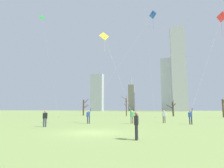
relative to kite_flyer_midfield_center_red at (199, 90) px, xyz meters
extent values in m
plane|color=#7A934C|center=(-9.59, -10.55, -4.03)|extent=(400.00, 400.00, 0.00)
cylinder|color=#33384C|center=(-1.29, -0.63, -3.61)|extent=(0.14, 0.14, 0.85)
cylinder|color=#33384C|center=(-1.07, -0.60, -3.61)|extent=(0.14, 0.14, 0.85)
cube|color=#2D4CA5|center=(-1.18, -0.61, -2.91)|extent=(0.37, 0.25, 0.54)
sphere|color=#9E7051|center=(-1.18, -0.61, -2.52)|extent=(0.22, 0.22, 0.22)
cylinder|color=#2D4CA5|center=(-1.39, -0.65, -2.95)|extent=(0.09, 0.09, 0.55)
cylinder|color=#2D4CA5|center=(-0.97, -0.58, -2.44)|extent=(0.21, 0.12, 0.56)
cube|color=red|center=(3.71, 1.93, 9.80)|extent=(1.45, 0.44, 1.47)
cylinder|color=black|center=(3.71, 1.93, 9.80)|extent=(0.15, 0.26, 0.96)
cylinder|color=red|center=(3.63, 2.07, 8.19)|extent=(0.02, 0.02, 2.08)
cylinder|color=silver|center=(1.37, 0.67, 3.80)|extent=(4.69, 2.52, 11.99)
cylinder|color=#33384C|center=(-13.18, -2.50, -3.61)|extent=(0.14, 0.14, 0.85)
cylinder|color=#33384C|center=(-12.97, -2.44, -3.61)|extent=(0.14, 0.14, 0.85)
cube|color=#2D4CA5|center=(-13.08, -2.47, -2.91)|extent=(0.38, 0.28, 0.54)
sphere|color=tan|center=(-13.08, -2.47, -2.52)|extent=(0.22, 0.22, 0.22)
cylinder|color=#2D4CA5|center=(-13.28, -2.52, -2.95)|extent=(0.09, 0.09, 0.55)
cylinder|color=#2D4CA5|center=(-12.88, -2.41, -2.44)|extent=(0.22, 0.14, 0.56)
cube|color=blue|center=(-5.06, -2.26, 9.09)|extent=(0.91, 0.51, 0.90)
cylinder|color=black|center=(-5.06, -2.26, 9.09)|extent=(0.02, 0.43, 0.54)
cylinder|color=blue|center=(-5.06, -2.02, 8.08)|extent=(0.02, 0.02, 1.40)
cylinder|color=silver|center=(-8.97, -2.34, 3.45)|extent=(7.83, 0.17, 11.28)
cylinder|color=#726656|center=(-7.85, -1.10, -3.61)|extent=(0.14, 0.14, 0.85)
cylinder|color=#726656|center=(-8.03, -1.23, -3.61)|extent=(0.14, 0.14, 0.85)
cube|color=#338C4C|center=(-7.94, -1.17, -2.91)|extent=(0.39, 0.36, 0.54)
sphere|color=beige|center=(-7.94, -1.17, -2.52)|extent=(0.22, 0.22, 0.22)
cylinder|color=#338C4C|center=(-7.77, -1.04, -2.95)|extent=(0.09, 0.09, 0.55)
cylinder|color=#338C4C|center=(-8.11, -1.29, -2.44)|extent=(0.22, 0.19, 0.56)
cube|color=yellow|center=(-10.76, -3.79, 6.33)|extent=(1.09, 0.48, 1.11)
cylinder|color=black|center=(-10.76, -3.79, 6.33)|extent=(0.26, 0.27, 0.70)
cylinder|color=yellow|center=(-10.62, -3.94, 5.11)|extent=(0.02, 0.02, 1.62)
cylinder|color=silver|center=(-9.43, -2.54, 2.07)|extent=(2.67, 2.52, 8.52)
cylinder|color=#33384C|center=(-15.85, -7.53, -3.61)|extent=(0.14, 0.14, 0.85)
cylinder|color=#33384C|center=(-15.63, -7.51, -3.61)|extent=(0.14, 0.14, 0.85)
cube|color=black|center=(-15.74, -7.52, -2.91)|extent=(0.35, 0.22, 0.54)
sphere|color=#9E7051|center=(-15.74, -7.52, -2.52)|extent=(0.22, 0.22, 0.22)
cylinder|color=black|center=(-15.95, -7.53, -2.95)|extent=(0.09, 0.09, 0.55)
cylinder|color=black|center=(-15.53, -7.51, -2.95)|extent=(0.09, 0.09, 0.55)
cylinder|color=#726656|center=(-4.23, 0.86, -3.61)|extent=(0.14, 0.14, 0.85)
cylinder|color=#726656|center=(-4.01, 0.83, -3.61)|extent=(0.14, 0.14, 0.85)
cube|color=white|center=(-4.12, 0.85, -2.91)|extent=(0.36, 0.24, 0.54)
sphere|color=tan|center=(-4.12, 0.85, -2.52)|extent=(0.22, 0.22, 0.22)
cylinder|color=white|center=(-4.33, 0.87, -2.95)|extent=(0.09, 0.09, 0.55)
cylinder|color=white|center=(-3.91, 0.82, -2.95)|extent=(0.09, 0.09, 0.55)
cylinder|color=black|center=(-5.93, -13.31, -3.61)|extent=(0.14, 0.14, 0.85)
cylinder|color=black|center=(-5.92, -13.09, -3.61)|extent=(0.14, 0.14, 0.85)
cube|color=black|center=(-5.93, -13.20, -2.91)|extent=(0.22, 0.35, 0.54)
sphere|color=#9E7051|center=(-5.93, -13.20, -2.52)|extent=(0.22, 0.22, 0.22)
cylinder|color=black|center=(-5.94, -13.41, -2.95)|extent=(0.09, 0.09, 0.55)
cylinder|color=black|center=(-5.91, -12.99, -2.95)|extent=(0.09, 0.09, 0.55)
cylinder|color=silver|center=(-6.45, 14.44, 8.93)|extent=(1.61, 5.36, 25.84)
cylinder|color=#3F3833|center=(-5.65, 17.11, -3.99)|extent=(0.10, 0.10, 0.08)
cube|color=green|center=(-29.80, 10.69, 18.28)|extent=(1.17, 0.52, 1.25)
cylinder|color=black|center=(-29.80, 10.69, 18.28)|extent=(0.12, 0.17, 0.82)
cylinder|color=silver|center=(-27.95, 11.89, 7.15)|extent=(3.70, 2.40, 22.28)
cylinder|color=#3F3833|center=(-26.11, 13.08, -3.99)|extent=(0.10, 0.10, 0.08)
cylinder|color=#4C3828|center=(-12.91, 23.35, -1.77)|extent=(0.26, 0.26, 4.54)
cylinder|color=#4C3828|center=(-12.68, 24.11, -0.13)|extent=(0.56, 1.60, 0.94)
cylinder|color=#4C3828|center=(-13.48, 23.17, 0.49)|extent=(1.26, 0.50, 0.91)
cylinder|color=#4C3828|center=(-12.80, 22.59, 0.59)|extent=(0.33, 1.58, 1.08)
cylinder|color=#4C3828|center=(-12.85, 22.43, -0.80)|extent=(0.23, 1.89, 0.94)
cylinder|color=#4C3828|center=(-13.10, 22.89, -1.24)|extent=(0.51, 1.01, 0.78)
cylinder|color=#423326|center=(-1.50, 24.82, -2.24)|extent=(0.39, 0.39, 3.58)
cylinder|color=#423326|center=(-1.35, 25.44, -0.40)|extent=(0.42, 1.34, 1.07)
cylinder|color=#423326|center=(-2.26, 25.03, -1.69)|extent=(1.62, 0.57, 1.12)
cylinder|color=#423326|center=(-1.23, 24.11, -1.36)|extent=(0.70, 1.54, 0.97)
cylinder|color=#423326|center=(-25.09, 24.52, -1.87)|extent=(0.41, 0.41, 4.33)
cylinder|color=#423326|center=(-24.44, 24.57, -0.21)|extent=(1.42, 0.26, 1.37)
cylinder|color=#423326|center=(-24.41, 24.65, -1.67)|extent=(1.45, 0.40, 0.90)
cylinder|color=#423326|center=(-24.69, 25.08, -1.38)|extent=(0.96, 1.25, 0.90)
cylinder|color=brown|center=(8.50, 20.87, -2.10)|extent=(0.40, 0.40, 3.86)
cylinder|color=brown|center=(8.68, 21.43, -0.49)|extent=(0.52, 1.22, 0.67)
cylinder|color=brown|center=(8.55, 20.24, -0.49)|extent=(0.27, 1.36, 0.80)
cube|color=#B2B2B7|center=(10.54, 131.39, 29.88)|extent=(11.09, 7.71, 67.82)
cube|color=#9EA3AD|center=(-59.57, 137.07, 12.63)|extent=(11.02, 6.25, 33.32)
cube|color=gray|center=(-29.32, 144.28, 7.66)|extent=(5.17, 6.19, 23.39)
cylinder|color=#99999E|center=(-29.32, 144.28, 22.45)|extent=(0.80, 0.80, 6.19)
cube|color=#9EA3AD|center=(1.28, 143.46, 18.50)|extent=(9.15, 9.16, 45.07)
camera|label=1|loc=(-4.55, -24.37, -2.27)|focal=30.28mm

